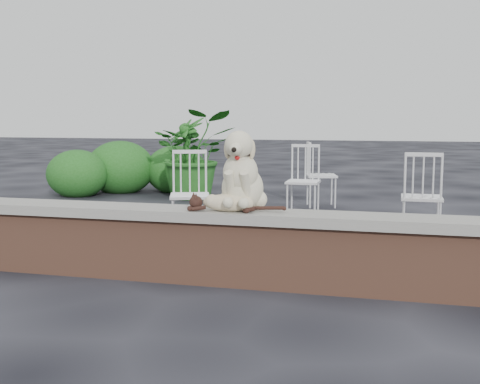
% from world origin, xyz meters
% --- Properties ---
extents(ground, '(60.00, 60.00, 0.00)m').
position_xyz_m(ground, '(0.00, 0.00, 0.00)').
color(ground, black).
rests_on(ground, ground).
extents(brick_wall, '(6.00, 0.30, 0.50)m').
position_xyz_m(brick_wall, '(0.00, 0.00, 0.25)').
color(brick_wall, brown).
rests_on(brick_wall, ground).
extents(capstone, '(6.20, 0.40, 0.08)m').
position_xyz_m(capstone, '(0.00, 0.00, 0.54)').
color(capstone, slate).
rests_on(capstone, brick_wall).
extents(dog, '(0.43, 0.56, 0.63)m').
position_xyz_m(dog, '(0.21, 0.09, 0.89)').
color(dog, beige).
rests_on(dog, capstone).
extents(cat, '(0.89, 0.25, 0.15)m').
position_xyz_m(cat, '(0.13, -0.06, 0.66)').
color(cat, tan).
rests_on(cat, capstone).
extents(chair_e, '(0.68, 0.68, 0.94)m').
position_xyz_m(chair_e, '(0.30, 4.31, 0.47)').
color(chair_e, white).
rests_on(chair_e, ground).
extents(chair_a, '(0.71, 0.71, 0.94)m').
position_xyz_m(chair_a, '(-0.79, 1.67, 0.47)').
color(chair_a, white).
rests_on(chair_a, ground).
extents(chair_b, '(0.56, 0.56, 0.94)m').
position_xyz_m(chair_b, '(0.18, 3.40, 0.47)').
color(chair_b, white).
rests_on(chair_b, ground).
extents(chair_c, '(0.56, 0.56, 0.94)m').
position_xyz_m(chair_c, '(1.64, 2.16, 0.47)').
color(chair_c, white).
rests_on(chair_c, ground).
extents(potted_plant_a, '(1.60, 1.51, 1.42)m').
position_xyz_m(potted_plant_a, '(-1.76, 4.66, 0.71)').
color(potted_plant_a, '#1B5117').
rests_on(potted_plant_a, ground).
extents(potted_plant_b, '(1.03, 1.03, 1.30)m').
position_xyz_m(potted_plant_b, '(-1.93, 4.72, 0.65)').
color(potted_plant_b, '#1B5117').
rests_on(potted_plant_b, ground).
extents(shrubbery, '(2.43, 1.92, 0.94)m').
position_xyz_m(shrubbery, '(-3.13, 5.02, 0.39)').
color(shrubbery, '#1B5117').
rests_on(shrubbery, ground).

